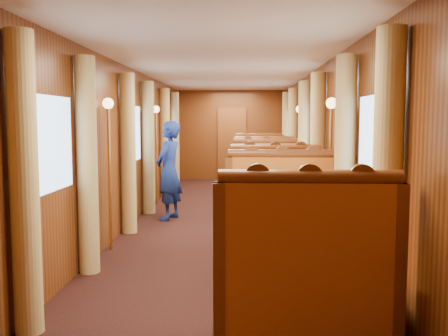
{
  "coord_description": "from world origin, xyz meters",
  "views": [
    {
      "loc": [
        0.3,
        -8.02,
        1.67
      ],
      "look_at": [
        0.06,
        -1.58,
        1.05
      ],
      "focal_mm": 40.0,
      "sensor_mm": 36.0,
      "label": 1
    }
  ],
  "objects_px": {
    "banquette_mid_aft": "(267,189)",
    "teapot_right": "(292,217)",
    "banquette_far_aft": "(260,170)",
    "rose_vase_far": "(260,152)",
    "banquette_near_aft": "(282,231)",
    "passenger": "(268,173)",
    "banquette_mid_fwd": "(274,208)",
    "teapot_left": "(273,217)",
    "rose_vase_mid": "(269,166)",
    "table_mid": "(270,200)",
    "steward": "(169,171)",
    "fruit_plate": "(325,222)",
    "table_far": "(262,176)",
    "banquette_far_fwd": "(264,179)",
    "tea_tray": "(279,221)",
    "teapot_back": "(282,212)",
    "banquette_near_fwd": "(305,294)",
    "table_near": "(291,261)"
  },
  "relations": [
    {
      "from": "banquette_mid_aft",
      "to": "teapot_right",
      "type": "xyz_separation_m",
      "value": [
        -0.01,
        -4.65,
        0.39
      ]
    },
    {
      "from": "banquette_far_aft",
      "to": "rose_vase_far",
      "type": "distance_m",
      "value": 1.1
    },
    {
      "from": "banquette_near_aft",
      "to": "passenger",
      "type": "xyz_separation_m",
      "value": [
        -0.0,
        3.28,
        0.32
      ]
    },
    {
      "from": "banquette_mid_fwd",
      "to": "teapot_left",
      "type": "distance_m",
      "value": 2.65
    },
    {
      "from": "banquette_mid_aft",
      "to": "teapot_right",
      "type": "bearing_deg",
      "value": -90.09
    },
    {
      "from": "rose_vase_mid",
      "to": "passenger",
      "type": "relative_size",
      "value": 0.47
    },
    {
      "from": "table_mid",
      "to": "banquette_far_aft",
      "type": "distance_m",
      "value": 4.51
    },
    {
      "from": "banquette_mid_fwd",
      "to": "teapot_right",
      "type": "height_order",
      "value": "banquette_mid_fwd"
    },
    {
      "from": "rose_vase_far",
      "to": "steward",
      "type": "relative_size",
      "value": 0.22
    },
    {
      "from": "fruit_plate",
      "to": "rose_vase_mid",
      "type": "xyz_separation_m",
      "value": [
        -0.31,
        3.62,
        0.16
      ]
    },
    {
      "from": "table_far",
      "to": "teapot_right",
      "type": "distance_m",
      "value": 7.15
    },
    {
      "from": "banquette_far_fwd",
      "to": "fruit_plate",
      "type": "height_order",
      "value": "banquette_far_fwd"
    },
    {
      "from": "fruit_plate",
      "to": "rose_vase_mid",
      "type": "relative_size",
      "value": 0.56
    },
    {
      "from": "tea_tray",
      "to": "teapot_right",
      "type": "relative_size",
      "value": 2.23
    },
    {
      "from": "teapot_right",
      "to": "teapot_back",
      "type": "xyz_separation_m",
      "value": [
        -0.07,
        0.22,
        0.01
      ]
    },
    {
      "from": "banquette_near_aft",
      "to": "table_mid",
      "type": "bearing_deg",
      "value": 90.0
    },
    {
      "from": "teapot_right",
      "to": "passenger",
      "type": "relative_size",
      "value": 0.2
    },
    {
      "from": "banquette_near_aft",
      "to": "passenger",
      "type": "distance_m",
      "value": 3.29
    },
    {
      "from": "table_far",
      "to": "table_mid",
      "type": "bearing_deg",
      "value": -90.0
    },
    {
      "from": "banquette_near_aft",
      "to": "banquette_far_fwd",
      "type": "distance_m",
      "value": 4.97
    },
    {
      "from": "banquette_mid_aft",
      "to": "teapot_back",
      "type": "bearing_deg",
      "value": -91.04
    },
    {
      "from": "teapot_back",
      "to": "table_mid",
      "type": "bearing_deg",
      "value": 78.48
    },
    {
      "from": "teapot_left",
      "to": "teapot_back",
      "type": "distance_m",
      "value": 0.23
    },
    {
      "from": "tea_tray",
      "to": "banquette_far_aft",
      "type": "bearing_deg",
      "value": 89.14
    },
    {
      "from": "banquette_mid_aft",
      "to": "banquette_far_fwd",
      "type": "relative_size",
      "value": 1.0
    },
    {
      "from": "tea_tray",
      "to": "teapot_left",
      "type": "distance_m",
      "value": 0.12
    },
    {
      "from": "table_mid",
      "to": "banquette_mid_aft",
      "type": "distance_m",
      "value": 1.02
    },
    {
      "from": "teapot_right",
      "to": "rose_vase_mid",
      "type": "height_order",
      "value": "rose_vase_mid"
    },
    {
      "from": "banquette_near_fwd",
      "to": "banquette_near_aft",
      "type": "height_order",
      "value": "same"
    },
    {
      "from": "steward",
      "to": "table_mid",
      "type": "bearing_deg",
      "value": 99.26
    },
    {
      "from": "banquette_mid_aft",
      "to": "tea_tray",
      "type": "distance_m",
      "value": 4.57
    },
    {
      "from": "tea_tray",
      "to": "rose_vase_far",
      "type": "height_order",
      "value": "rose_vase_far"
    },
    {
      "from": "tea_tray",
      "to": "table_mid",
      "type": "bearing_deg",
      "value": 88.04
    },
    {
      "from": "banquette_near_aft",
      "to": "table_mid",
      "type": "height_order",
      "value": "banquette_near_aft"
    },
    {
      "from": "banquette_near_fwd",
      "to": "banquette_mid_aft",
      "type": "xyz_separation_m",
      "value": [
        0.0,
        5.53,
        0.0
      ]
    },
    {
      "from": "banquette_near_aft",
      "to": "steward",
      "type": "bearing_deg",
      "value": 121.69
    },
    {
      "from": "table_near",
      "to": "table_far",
      "type": "height_order",
      "value": "same"
    },
    {
      "from": "rose_vase_far",
      "to": "rose_vase_mid",
      "type": "bearing_deg",
      "value": -89.87
    },
    {
      "from": "passenger",
      "to": "banquette_far_aft",
      "type": "bearing_deg",
      "value": 90.0
    },
    {
      "from": "banquette_far_fwd",
      "to": "steward",
      "type": "xyz_separation_m",
      "value": [
        -1.69,
        -2.24,
        0.4
      ]
    },
    {
      "from": "table_far",
      "to": "rose_vase_mid",
      "type": "bearing_deg",
      "value": -90.45
    },
    {
      "from": "banquette_mid_fwd",
      "to": "rose_vase_far",
      "type": "bearing_deg",
      "value": 90.45
    },
    {
      "from": "table_mid",
      "to": "banquette_far_fwd",
      "type": "distance_m",
      "value": 2.49
    },
    {
      "from": "teapot_right",
      "to": "table_mid",
      "type": "bearing_deg",
      "value": 88.99
    },
    {
      "from": "rose_vase_mid",
      "to": "steward",
      "type": "xyz_separation_m",
      "value": [
        -1.66,
        0.26,
        -0.1
      ]
    },
    {
      "from": "teapot_left",
      "to": "banquette_far_fwd",
      "type": "bearing_deg",
      "value": 90.68
    },
    {
      "from": "teapot_right",
      "to": "rose_vase_far",
      "type": "height_order",
      "value": "rose_vase_far"
    },
    {
      "from": "table_mid",
      "to": "table_far",
      "type": "height_order",
      "value": "same"
    },
    {
      "from": "banquette_near_aft",
      "to": "rose_vase_far",
      "type": "bearing_deg",
      "value": 90.34
    },
    {
      "from": "banquette_near_aft",
      "to": "passenger",
      "type": "bearing_deg",
      "value": 90.0
    }
  ]
}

